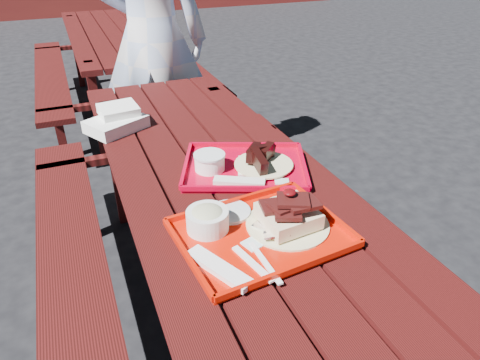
{
  "coord_description": "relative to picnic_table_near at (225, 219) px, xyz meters",
  "views": [
    {
      "loc": [
        -0.47,
        -1.27,
        1.53
      ],
      "look_at": [
        0.0,
        -0.15,
        0.82
      ],
      "focal_mm": 32.0,
      "sensor_mm": 36.0,
      "label": 1
    }
  ],
  "objects": [
    {
      "name": "person",
      "position": [
        0.08,
        1.47,
        0.38
      ],
      "size": [
        0.81,
        0.69,
        1.89
      ],
      "primitive_type": "imported",
      "rotation": [
        0.0,
        0.0,
        2.72
      ],
      "color": "#BED3FC",
      "rests_on": "ground"
    },
    {
      "name": "ground",
      "position": [
        0.0,
        0.0,
        -0.56
      ],
      "size": [
        60.0,
        60.0,
        0.0
      ],
      "primitive_type": "plane",
      "color": "black",
      "rests_on": "ground"
    },
    {
      "name": "white_cloth",
      "position": [
        -0.29,
        0.6,
        0.23
      ],
      "size": [
        0.3,
        0.27,
        0.1
      ],
      "color": "white",
      "rests_on": "picnic_table_near"
    },
    {
      "name": "far_tray",
      "position": [
        0.08,
        0.02,
        0.21
      ],
      "size": [
        0.55,
        0.5,
        0.08
      ],
      "color": "#B2001D",
      "rests_on": "picnic_table_near"
    },
    {
      "name": "picnic_table_far",
      "position": [
        0.0,
        2.8,
        0.0
      ],
      "size": [
        1.41,
        2.4,
        0.75
      ],
      "color": "#400C0C",
      "rests_on": "ground"
    },
    {
      "name": "picnic_table_near",
      "position": [
        0.0,
        0.0,
        0.0
      ],
      "size": [
        1.41,
        2.4,
        0.75
      ],
      "color": "#400C0C",
      "rests_on": "ground"
    },
    {
      "name": "near_tray",
      "position": [
        -0.03,
        -0.35,
        0.23
      ],
      "size": [
        0.5,
        0.41,
        0.15
      ],
      "color": "red",
      "rests_on": "picnic_table_near"
    }
  ]
}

